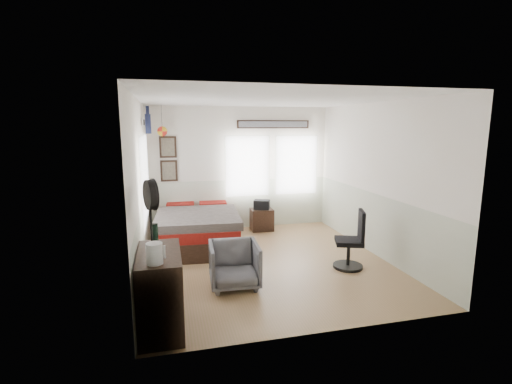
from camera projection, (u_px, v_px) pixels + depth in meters
ground_plane at (267, 262)px, 6.32m from camera, size 4.00×4.50×0.01m
room_shell at (260, 167)px, 6.19m from camera, size 4.02×4.52×2.71m
wall_decor at (190, 135)px, 7.55m from camera, size 3.55×1.32×1.44m
bed at (198, 229)px, 7.17m from camera, size 1.63×2.19×0.67m
dresser at (160, 290)px, 4.22m from camera, size 0.48×1.00×0.90m
armchair at (234, 265)px, 5.33m from camera, size 0.74×0.76×0.65m
nightstand at (262, 220)px, 8.21m from camera, size 0.49×0.40×0.48m
task_chair at (352, 245)px, 6.00m from camera, size 0.55×0.55×0.96m
kettle at (155, 254)px, 3.78m from camera, size 0.19×0.17×0.22m
bottle at (155, 237)px, 4.22m from camera, size 0.08×0.08×0.30m
stand_fan at (151, 196)px, 3.96m from camera, size 0.19×0.34×0.84m
black_bag at (262, 205)px, 8.15m from camera, size 0.40×0.34×0.20m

